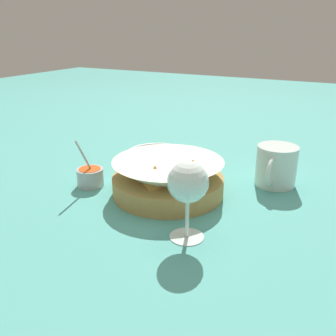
# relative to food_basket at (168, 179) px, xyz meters

# --- Properties ---
(ground_plane) EXTENTS (4.00, 4.00, 0.00)m
(ground_plane) POSITION_rel_food_basket_xyz_m (-0.04, -0.02, -0.04)
(ground_plane) COLOR teal
(food_basket) EXTENTS (0.25, 0.25, 0.09)m
(food_basket) POSITION_rel_food_basket_xyz_m (0.00, 0.00, 0.00)
(food_basket) COLOR #B2894C
(food_basket) RESTS_ON ground_plane
(sauce_cup) EXTENTS (0.07, 0.06, 0.12)m
(sauce_cup) POSITION_rel_food_basket_xyz_m (0.05, -0.19, -0.01)
(sauce_cup) COLOR #B7B7BC
(sauce_cup) RESTS_ON ground_plane
(wine_glass) EXTENTS (0.07, 0.07, 0.14)m
(wine_glass) POSITION_rel_food_basket_xyz_m (0.15, 0.12, 0.07)
(wine_glass) COLOR silver
(wine_glass) RESTS_ON ground_plane
(beer_mug) EXTENTS (0.13, 0.10, 0.10)m
(beer_mug) POSITION_rel_food_basket_xyz_m (-0.17, 0.20, 0.01)
(beer_mug) COLOR silver
(beer_mug) RESTS_ON ground_plane
(side_plate) EXTENTS (0.18, 0.18, 0.01)m
(side_plate) POSITION_rel_food_basket_xyz_m (-0.21, -0.15, -0.03)
(side_plate) COLOR white
(side_plate) RESTS_ON ground_plane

